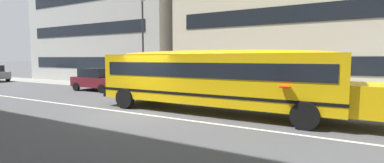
{
  "coord_description": "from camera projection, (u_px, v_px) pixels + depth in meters",
  "views": [
    {
      "loc": [
        7.76,
        -8.78,
        2.38
      ],
      "look_at": [
        2.24,
        0.94,
        1.41
      ],
      "focal_mm": 25.32,
      "sensor_mm": 36.0,
      "label": 1
    }
  ],
  "objects": [
    {
      "name": "ground_plane",
      "position": [
        136.0,
        113.0,
        11.63
      ],
      "size": [
        400.0,
        400.0,
        0.0
      ],
      "primitive_type": "plane",
      "color": "#4C4C4F"
    },
    {
      "name": "sidewalk_far",
      "position": [
        213.0,
        93.0,
        18.37
      ],
      "size": [
        120.0,
        3.0,
        0.01
      ],
      "primitive_type": "cube",
      "color": "gray",
      "rests_on": "ground_plane"
    },
    {
      "name": "lane_centreline",
      "position": [
        136.0,
        113.0,
        11.63
      ],
      "size": [
        110.0,
        0.16,
        0.01
      ],
      "primitive_type": "cube",
      "color": "silver",
      "rests_on": "ground_plane"
    },
    {
      "name": "school_bus",
      "position": [
        217.0,
        76.0,
        11.68
      ],
      "size": [
        12.2,
        2.89,
        2.72
      ],
      "rotation": [
        0.0,
        0.0,
        0.01
      ],
      "color": "yellow",
      "rests_on": "ground_plane"
    },
    {
      "name": "parked_car_maroon_under_tree",
      "position": [
        97.0,
        79.0,
        19.73
      ],
      "size": [
        3.92,
        1.92,
        1.64
      ],
      "rotation": [
        0.0,
        0.0,
        0.01
      ],
      "color": "maroon",
      "rests_on": "ground_plane"
    },
    {
      "name": "street_lamp",
      "position": [
        143.0,
        32.0,
        20.08
      ],
      "size": [
        0.44,
        0.44,
        6.8
      ],
      "color": "#38383D",
      "rests_on": "ground_plane"
    },
    {
      "name": "apartment_block_far_left",
      "position": [
        122.0,
        6.0,
        30.87
      ],
      "size": [
        18.34,
        10.84,
        16.5
      ],
      "color": "#B7B7B2",
      "rests_on": "ground_plane"
    }
  ]
}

